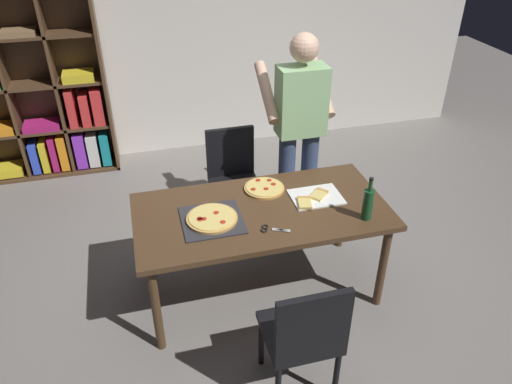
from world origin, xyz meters
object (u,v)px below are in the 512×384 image
Objects in this scene: chair_far_side at (233,174)px; wine_bottle at (368,204)px; dining_table at (261,218)px; bookshelf at (34,93)px; person_serving_pizza at (299,127)px; kitchen_scissors at (270,229)px; pepperoni_pizza_on_tray at (212,219)px; chair_near_camera at (305,334)px; second_pizza_plain at (264,188)px.

chair_far_side is 1.42m from wine_bottle.
wine_bottle reaches higher than dining_table.
bookshelf is 3.55m from wine_bottle.
person_serving_pizza reaches higher than kitchen_scissors.
bookshelf is 3.12m from kitchen_scissors.
chair_far_side is 0.74m from person_serving_pizza.
chair_far_side is 1.06m from pepperoni_pizza_on_tray.
wine_bottle is (0.65, -0.28, 0.19)m from dining_table.
wine_bottle is (2.35, -2.66, -0.02)m from bookshelf.
chair_far_side is at bearing 156.63° from person_serving_pizza.
dining_table is at bearing 156.53° from wine_bottle.
wine_bottle reaches higher than chair_near_camera.
dining_table is at bearing -109.64° from second_pizza_plain.
person_serving_pizza is 8.92× the size of kitchen_scissors.
pepperoni_pizza_on_tray is at bearing -110.19° from chair_far_side.
person_serving_pizza is 5.54× the size of wine_bottle.
wine_bottle is at bearing -61.66° from chair_far_side.
chair_far_side is (0.00, 1.85, 0.00)m from chair_near_camera.
pepperoni_pizza_on_tray is at bearing 112.04° from chair_near_camera.
person_serving_pizza is at bearing -37.15° from bookshelf.
dining_table is at bearing -54.45° from bookshelf.
kitchen_scissors is 0.50m from second_pizza_plain.
dining_table is 0.90× the size of bookshelf.
bookshelf is 2.79m from second_pizza_plain.
second_pizza_plain is (0.44, 0.29, -0.00)m from pepperoni_pizza_on_tray.
bookshelf is 2.77m from pepperoni_pizza_on_tray.
person_serving_pizza reaches higher than wine_bottle.
chair_near_camera is 0.98m from pepperoni_pizza_on_tray.
kitchen_scissors is (-0.01, -0.24, 0.08)m from dining_table.
bookshelf is 1.11× the size of person_serving_pizza.
dining_table is 0.94m from chair_far_side.
chair_far_side is 2.23× the size of pepperoni_pizza_on_tray.
person_serving_pizza is (0.51, 0.70, 0.32)m from dining_table.
pepperoni_pizza_on_tray is 0.40m from kitchen_scissors.
bookshelf is at bearing 129.97° from second_pizza_plain.
chair_far_side is at bearing 97.37° from second_pizza_plain.
bookshelf is (-1.70, 1.45, 0.37)m from chair_far_side.
chair_far_side is at bearing 89.68° from kitchen_scissors.
dining_table is at bearing 88.47° from kitchen_scissors.
person_serving_pizza is (0.51, 1.63, 0.49)m from chair_near_camera.
person_serving_pizza is at bearing 47.38° from second_pizza_plain.
bookshelf is 9.94× the size of kitchen_scissors.
pepperoni_pizza_on_tray is at bearing -139.15° from person_serving_pizza.
bookshelf reaches higher than kitchen_scissors.
second_pizza_plain is at bearing -82.63° from chair_far_side.
second_pizza_plain is (-0.56, 0.53, -0.11)m from wine_bottle.
chair_far_side reaches higher than dining_table.
chair_near_camera is at bearing -90.00° from chair_far_side.
chair_far_side is 4.59× the size of kitchen_scissors.
kitchen_scissors is at bearing -91.53° from dining_table.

